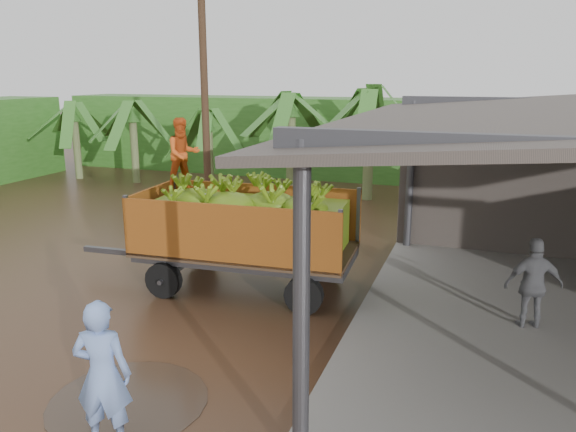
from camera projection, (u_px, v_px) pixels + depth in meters
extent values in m
plane|color=black|center=(120.00, 298.00, 12.02)|extent=(100.00, 100.00, 0.00)
cube|color=#2D661E|center=(284.00, 136.00, 26.85)|extent=(22.00, 3.00, 3.60)
cube|color=#47474C|center=(119.00, 252.00, 13.31)|extent=(1.86, 0.23, 0.12)
imported|color=#C64C17|center=(183.00, 154.00, 12.33)|extent=(0.95, 0.97, 1.58)
imported|color=#7797D9|center=(103.00, 375.00, 7.03)|extent=(0.83, 0.66, 2.00)
imported|color=slate|center=(534.00, 285.00, 10.31)|extent=(1.13, 0.72, 1.80)
cylinder|color=#47301E|center=(205.00, 103.00, 18.08)|extent=(0.24, 0.24, 7.54)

